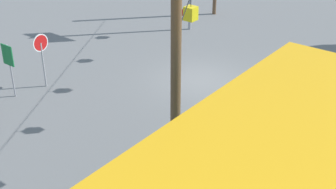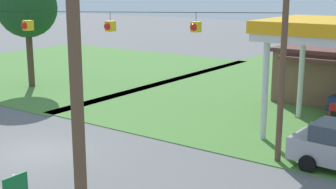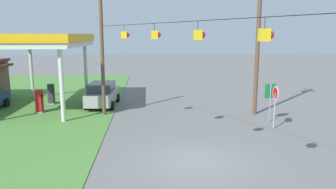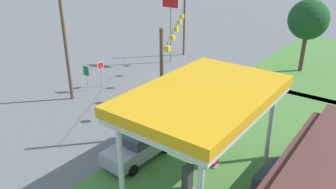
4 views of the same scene
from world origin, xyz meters
name	(u,v)px [view 2 (image 2 of 4)]	position (x,y,z in m)	size (l,w,h in m)	color
ground_plane	(37,153)	(0.00, 0.00, 0.00)	(160.00, 160.00, 0.00)	slate
grass_verge_opposite_corner	(65,66)	(-16.00, 16.00, 0.02)	(24.00, 24.00, 0.04)	#4C7F38
fuel_pump_near	(335,121)	(9.64, 9.58, 0.76)	(0.71, 0.56, 1.60)	gray
utility_pole_main	(74,12)	(8.39, -5.30, 6.36)	(2.20, 0.44, 11.46)	brown
signal_span_gantry	(30,54)	(0.00, -0.02, 4.23)	(17.75, 10.24, 7.60)	brown
tree_west_verge	(27,8)	(-11.21, 8.63, 5.50)	(4.10, 4.10, 7.59)	#4C3828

